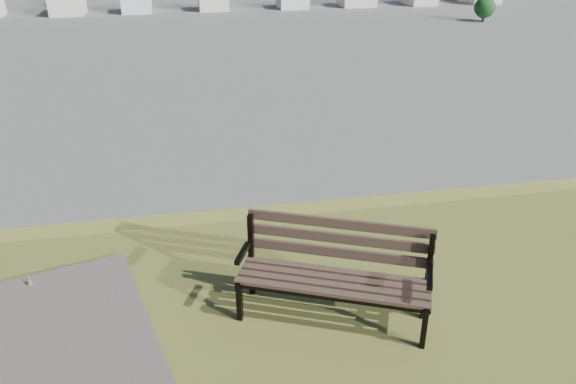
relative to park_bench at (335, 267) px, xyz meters
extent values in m
cube|color=#483629|center=(-0.11, -0.24, -0.08)|extent=(1.54, 0.75, 0.03)
cube|color=#483629|center=(-0.06, -0.14, -0.08)|extent=(1.54, 0.75, 0.03)
cube|color=#483629|center=(-0.02, -0.04, -0.08)|extent=(1.54, 0.75, 0.03)
cube|color=#483629|center=(0.03, 0.06, -0.08)|extent=(1.54, 0.75, 0.03)
cube|color=#483629|center=(0.06, 0.13, 0.06)|extent=(1.52, 0.70, 0.09)
cube|color=#483629|center=(0.07, 0.15, 0.20)|extent=(1.52, 0.70, 0.09)
cube|color=#483629|center=(0.08, 0.17, 0.33)|extent=(1.52, 0.70, 0.09)
cube|color=black|center=(-0.83, 0.07, -0.29)|extent=(0.06, 0.07, 0.40)
cube|color=black|center=(-0.67, 0.43, -0.07)|extent=(0.06, 0.07, 0.84)
cube|color=black|center=(-0.76, 0.24, -0.11)|extent=(0.23, 0.44, 0.05)
cube|color=black|center=(-0.78, 0.19, 0.12)|extent=(0.18, 0.32, 0.04)
cube|color=black|center=(0.61, -0.58, -0.29)|extent=(0.06, 0.07, 0.40)
cube|color=black|center=(0.77, -0.22, -0.07)|extent=(0.06, 0.07, 0.84)
cube|color=black|center=(0.68, -0.41, -0.11)|extent=(0.23, 0.44, 0.05)
cube|color=black|center=(0.66, -0.45, 0.12)|extent=(0.18, 0.32, 0.04)
cube|color=black|center=(-0.11, -0.25, -0.12)|extent=(1.52, 0.71, 0.04)
cube|color=black|center=(0.03, 0.07, -0.12)|extent=(1.52, 0.71, 0.04)
cone|color=brown|center=(-2.74, 0.88, -0.39)|extent=(0.08, 0.08, 0.19)
cube|color=#A7998F|center=(-34.84, 197.88, -21.99)|extent=(11.00, 11.00, 7.00)
cube|color=#C4AE9C|center=(-10.84, 197.88, -21.99)|extent=(11.00, 11.00, 7.00)
cylinder|color=#36241B|center=(91.16, 157.88, -24.44)|extent=(0.80, 0.80, 2.10)
sphere|color=black|center=(91.16, 157.88, -21.29)|extent=(6.30, 6.30, 6.30)
cylinder|color=#36241B|center=(-38.84, 217.88, -24.14)|extent=(0.80, 0.80, 2.70)
camera|label=1|loc=(-1.18, -3.92, 2.71)|focal=35.00mm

